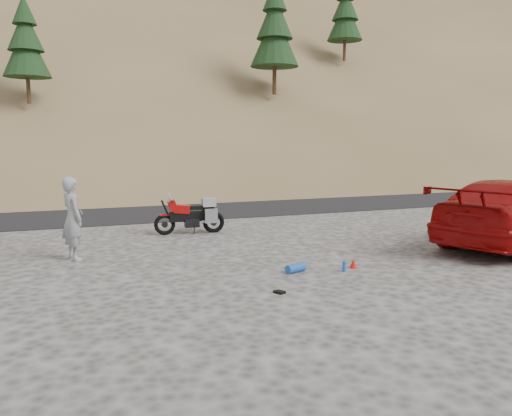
% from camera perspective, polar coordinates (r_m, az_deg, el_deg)
% --- Properties ---
extents(ground, '(140.00, 140.00, 0.00)m').
position_cam_1_polar(ground, '(10.84, -6.42, -6.24)').
color(ground, '#44413F').
rests_on(ground, ground).
extents(road, '(120.00, 7.00, 0.05)m').
position_cam_1_polar(road, '(19.55, -12.95, -0.12)').
color(road, black).
rests_on(road, ground).
extents(hillside, '(120.00, 73.00, 46.72)m').
position_cam_1_polar(hillside, '(51.84, -18.41, 16.78)').
color(hillside, brown).
rests_on(hillside, ground).
extents(motorcycle, '(1.99, 0.65, 1.18)m').
position_cam_1_polar(motorcycle, '(14.12, -7.22, -0.89)').
color(motorcycle, black).
rests_on(motorcycle, ground).
extents(man, '(0.64, 0.78, 1.83)m').
position_cam_1_polar(man, '(11.80, -20.02, -5.52)').
color(man, gray).
rests_on(man, ground).
extents(gear_blue_mat, '(0.47, 0.30, 0.17)m').
position_cam_1_polar(gear_blue_mat, '(10.04, 4.57, -6.85)').
color(gear_blue_mat, '#1C50AB').
rests_on(gear_blue_mat, ground).
extents(gear_bottle, '(0.09, 0.09, 0.21)m').
position_cam_1_polar(gear_bottle, '(10.20, 10.05, -6.61)').
color(gear_bottle, '#1C50AB').
rests_on(gear_bottle, ground).
extents(gear_funnel, '(0.18, 0.18, 0.20)m').
position_cam_1_polar(gear_funnel, '(10.51, 11.07, -6.24)').
color(gear_funnel, red).
rests_on(gear_funnel, ground).
extents(gear_glove_a, '(0.13, 0.10, 0.04)m').
position_cam_1_polar(gear_glove_a, '(8.75, 2.46, -9.51)').
color(gear_glove_a, black).
rests_on(gear_glove_a, ground).
extents(gear_glove_b, '(0.16, 0.14, 0.04)m').
position_cam_1_polar(gear_glove_b, '(8.69, 2.93, -9.62)').
color(gear_glove_b, black).
rests_on(gear_glove_b, ground).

